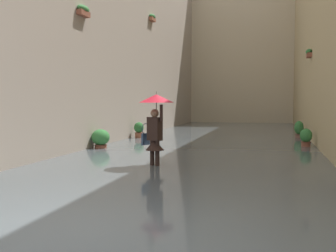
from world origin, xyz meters
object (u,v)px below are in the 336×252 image
Objects in this scene: potted_plant_far_right at (101,139)px; person_wading at (155,118)px; potted_plant_mid_left at (306,138)px; potted_plant_near_left at (299,130)px; potted_plant_near_right at (139,131)px.

person_wading is at bearing 132.10° from potted_plant_far_right.
person_wading is 7.27m from potted_plant_mid_left.
person_wading is at bearing 66.36° from potted_plant_near_left.
person_wading reaches higher than potted_plant_mid_left.
potted_plant_far_right is (3.09, -3.42, -0.96)m from person_wading.
potted_plant_near_right is at bearing -90.42° from potted_plant_far_right.
potted_plant_near_left reaches higher than potted_plant_mid_left.
potted_plant_mid_left is at bearing 90.11° from potted_plant_near_left.
potted_plant_near_right is at bearing -68.50° from person_wading.
potted_plant_near_left reaches higher than potted_plant_near_right.
person_wading reaches higher than potted_plant_near_left.
potted_plant_far_right reaches higher than potted_plant_mid_left.
potted_plant_near_right is (-0.03, -4.35, 0.01)m from potted_plant_far_right.
person_wading is 2.53× the size of potted_plant_far_right.
potted_plant_near_left is 1.12× the size of potted_plant_mid_left.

